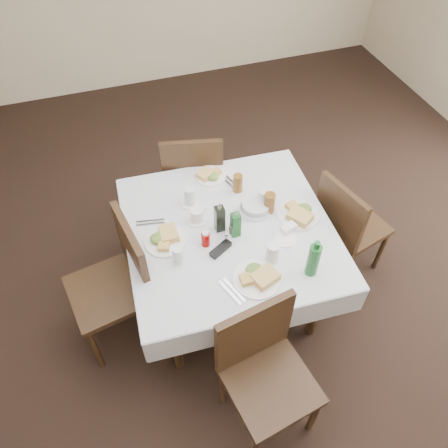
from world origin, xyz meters
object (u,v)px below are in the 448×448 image
object	(u,v)px
chair_north	(193,175)
chair_east	(346,223)
water_w	(178,255)
dining_table	(229,236)
water_e	(264,198)
green_bottle	(313,259)
water_n	(190,196)
bread_basket	(256,207)
chair_west	(120,278)
chair_south	(263,364)
oil_cruet_green	(236,224)
ketchup_bottle	(206,239)
oil_cruet_dark	(220,218)
coffee_mug	(197,216)
water_s	(273,253)

from	to	relation	value
chair_north	chair_east	size ratio (longest dim) A/B	1.05
water_w	dining_table	bearing A→B (deg)	22.38
dining_table	water_e	bearing A→B (deg)	24.33
dining_table	green_bottle	size ratio (longest dim) A/B	5.09
water_n	bread_basket	distance (m)	0.46
chair_east	chair_west	distance (m)	1.67
chair_north	chair_east	bearing A→B (deg)	-41.89
chair_south	oil_cruet_green	xyz separation A→B (m)	(0.11, 0.81, 0.30)
oil_cruet_green	ketchup_bottle	bearing A→B (deg)	-173.93
chair_south	green_bottle	xyz separation A→B (m)	(0.45, 0.38, 0.32)
bread_basket	oil_cruet_dark	xyz separation A→B (m)	(-0.28, -0.08, 0.07)
chair_north	water_e	size ratio (longest dim) A/B	7.35
ketchup_bottle	oil_cruet_green	bearing A→B (deg)	6.07
oil_cruet_dark	coffee_mug	xyz separation A→B (m)	(-0.12, 0.12, -0.06)
water_n	chair_east	bearing A→B (deg)	-17.42
chair_east	water_s	bearing A→B (deg)	-158.08
water_n	coffee_mug	bearing A→B (deg)	-89.55
chair_west	oil_cruet_green	bearing A→B (deg)	-1.91
coffee_mug	ketchup_bottle	bearing A→B (deg)	-91.52
dining_table	ketchup_bottle	world-z (taller)	ketchup_bottle
chair_south	water_n	size ratio (longest dim) A/B	6.93
chair_west	water_e	world-z (taller)	chair_west
chair_south	ketchup_bottle	size ratio (longest dim) A/B	8.40
water_w	oil_cruet_green	xyz separation A→B (m)	(0.41, 0.10, 0.04)
chair_north	water_n	distance (m)	0.59
chair_west	water_e	xyz separation A→B (m)	(1.06, 0.17, 0.25)
green_bottle	water_w	bearing A→B (deg)	155.99
water_e	green_bottle	size ratio (longest dim) A/B	0.48
chair_east	water_w	world-z (taller)	chair_east
water_s	bread_basket	distance (m)	0.44
water_w	green_bottle	xyz separation A→B (m)	(0.74, -0.33, 0.06)
chair_west	chair_east	bearing A→B (deg)	-0.12
chair_south	coffee_mug	xyz separation A→B (m)	(-0.09, 1.00, 0.24)
dining_table	chair_east	bearing A→B (deg)	-2.33
chair_north	chair_west	world-z (taller)	chair_west
chair_north	water_s	size ratio (longest dim) A/B	6.70
bread_basket	chair_east	bearing A→B (deg)	-11.10
water_e	bread_basket	distance (m)	0.09
dining_table	chair_north	xyz separation A→B (m)	(-0.03, 0.80, -0.12)
water_s	chair_west	bearing A→B (deg)	162.12
water_n	coffee_mug	xyz separation A→B (m)	(0.00, -0.17, -0.03)
chair_north	bread_basket	world-z (taller)	chair_north
chair_east	green_bottle	bearing A→B (deg)	-140.43
chair_north	water_w	bearing A→B (deg)	-110.04
chair_north	green_bottle	size ratio (longest dim) A/B	3.49
water_s	ketchup_bottle	distance (m)	0.43
water_n	coffee_mug	size ratio (longest dim) A/B	0.97
green_bottle	oil_cruet_green	bearing A→B (deg)	127.94
water_e	bread_basket	world-z (taller)	water_e
water_s	water_n	bearing A→B (deg)	118.69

